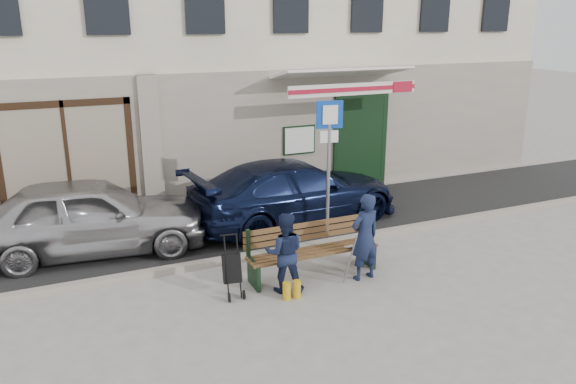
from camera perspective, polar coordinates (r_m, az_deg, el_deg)
ground at (r=9.61m, az=0.92°, el=-9.82°), size 80.00×80.00×0.00m
asphalt_lane at (r=12.25m, az=-5.17°, el=-3.78°), size 60.00×3.20×0.01m
curb at (r=10.84m, az=-2.42°, el=-6.26°), size 60.00×0.18×0.12m
car_silver at (r=11.41m, az=-19.51°, el=-2.33°), size 4.58×2.26×1.50m
car_navy at (r=12.42m, az=0.67°, el=0.00°), size 5.07×2.53×1.41m
parking_sign at (r=10.99m, az=4.18°, el=4.44°), size 0.53×0.13×2.88m
bench at (r=9.92m, az=2.31°, el=-6.04°), size 2.40×1.17×0.98m
man at (r=9.76m, az=7.81°, el=-4.55°), size 0.61×0.44×1.55m
woman at (r=9.28m, az=-0.36°, el=-6.17°), size 0.81×0.73×1.37m
stroller at (r=9.26m, az=-5.71°, el=-7.86°), size 0.33×0.45×1.03m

